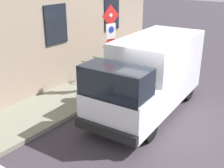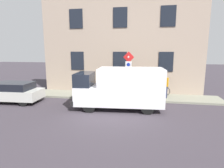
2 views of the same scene
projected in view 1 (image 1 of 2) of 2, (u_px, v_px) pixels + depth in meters
name	position (u px, v px, depth m)	size (l,w,h in m)	color
ground_plane	(170.00, 125.00, 9.04)	(80.00, 80.00, 0.00)	#38323A
sidewalk_slab	(80.00, 94.00, 11.18)	(2.19, 14.91, 0.14)	gray
sign_post_stacked	(111.00, 39.00, 10.53)	(0.20, 0.55, 3.20)	#474C47
delivery_van	(150.00, 74.00, 9.58)	(2.39, 5.46, 2.50)	white
bicycle_black	(114.00, 62.00, 13.59)	(0.46, 1.72, 0.89)	black
bicycle_green	(104.00, 66.00, 13.00)	(0.46, 1.72, 0.89)	black
bicycle_blue	(93.00, 71.00, 12.41)	(0.46, 1.71, 0.89)	black
pedestrian	(132.00, 51.00, 13.28)	(0.37, 0.46, 1.72)	#262B47
litter_bin	(88.00, 88.00, 10.33)	(0.44, 0.44, 0.90)	#2D5133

